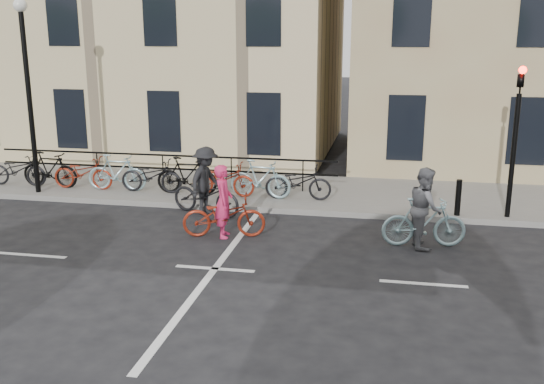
% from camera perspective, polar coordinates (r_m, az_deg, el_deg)
% --- Properties ---
extents(ground, '(120.00, 120.00, 0.00)m').
position_cam_1_polar(ground, '(12.08, -5.39, -7.22)').
color(ground, black).
rests_on(ground, ground).
extents(sidewalk, '(46.00, 4.00, 0.15)m').
position_cam_1_polar(sidewalk, '(18.77, -12.04, 0.62)').
color(sidewalk, slate).
rests_on(sidewalk, ground).
extents(building_west, '(20.00, 10.00, 10.00)m').
position_cam_1_polar(building_west, '(26.73, -16.89, 15.31)').
color(building_west, '#D3B88E').
rests_on(building_west, sidewalk).
extents(traffic_light, '(0.18, 0.30, 3.90)m').
position_cam_1_polar(traffic_light, '(15.52, 22.02, 6.01)').
color(traffic_light, black).
rests_on(traffic_light, sidewalk).
extents(lamp_post, '(0.36, 0.36, 5.28)m').
position_cam_1_polar(lamp_post, '(18.04, -22.08, 10.35)').
color(lamp_post, black).
rests_on(lamp_post, sidewalk).
extents(bollard_east, '(0.14, 0.14, 0.90)m').
position_cam_1_polar(bollard_east, '(15.59, 17.12, -0.50)').
color(bollard_east, black).
rests_on(bollard_east, sidewalk).
extents(parked_bikes, '(10.40, 1.23, 1.05)m').
position_cam_1_polar(parked_bikes, '(17.51, -11.23, 1.60)').
color(parked_bikes, black).
rests_on(parked_bikes, sidewalk).
extents(cyclist_pink, '(1.98, 1.02, 1.68)m').
position_cam_1_polar(cyclist_pink, '(13.78, -4.56, -1.89)').
color(cyclist_pink, maroon).
rests_on(cyclist_pink, ground).
extents(cyclist_grey, '(1.87, 0.94, 1.75)m').
position_cam_1_polar(cyclist_grey, '(13.47, 14.16, -2.11)').
color(cyclist_grey, '#92B8BF').
rests_on(cyclist_grey, ground).
extents(cyclist_dark, '(2.09, 1.28, 1.76)m').
position_cam_1_polar(cyclist_dark, '(15.55, -6.24, 0.37)').
color(cyclist_dark, black).
rests_on(cyclist_dark, ground).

